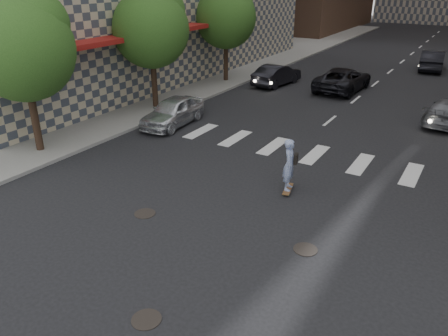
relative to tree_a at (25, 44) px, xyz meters
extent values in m
plane|color=black|center=(9.45, -3.14, -4.65)|extent=(160.00, 160.00, 0.00)
cube|color=gray|center=(-5.05, 16.86, -4.57)|extent=(13.00, 80.00, 0.15)
cube|color=black|center=(-1.75, 6.86, -2.65)|extent=(0.30, 14.00, 4.00)
cube|color=maroon|center=(-0.95, 6.86, -0.55)|extent=(1.60, 14.00, 0.25)
cylinder|color=#382619|center=(-0.05, -0.14, -3.10)|extent=(0.32, 0.32, 2.80)
sphere|color=#234918|center=(-0.05, -0.14, -0.20)|extent=(4.20, 4.20, 4.20)
sphere|color=#234918|center=(0.15, 0.46, 0.70)|extent=(2.80, 2.80, 2.80)
cylinder|color=#382619|center=(-0.05, 7.86, -3.10)|extent=(0.32, 0.32, 2.80)
sphere|color=#234918|center=(-0.05, 7.86, -0.20)|extent=(4.20, 4.20, 4.20)
sphere|color=#234918|center=(0.15, 8.46, 0.70)|extent=(2.80, 2.80, 2.80)
cylinder|color=#382619|center=(-0.05, 15.86, -3.10)|extent=(0.32, 0.32, 2.80)
sphere|color=#234918|center=(-0.05, 15.86, -0.20)|extent=(4.20, 4.20, 4.20)
sphere|color=#234918|center=(0.15, 16.46, 0.70)|extent=(2.80, 2.80, 2.80)
cylinder|color=black|center=(10.65, -5.64, -4.64)|extent=(0.70, 0.70, 0.02)
cylinder|color=black|center=(7.45, -1.94, -4.64)|extent=(0.70, 0.70, 0.02)
cylinder|color=black|center=(12.75, -1.14, -4.64)|extent=(0.70, 0.70, 0.02)
cube|color=brown|center=(10.85, 2.01, -4.55)|extent=(0.47, 1.04, 0.02)
cylinder|color=#31A25E|center=(10.84, 1.64, -4.61)|extent=(0.05, 0.07, 0.07)
cylinder|color=#31A25E|center=(11.02, 1.68, -4.61)|extent=(0.05, 0.07, 0.07)
cylinder|color=#31A25E|center=(10.68, 2.34, -4.61)|extent=(0.05, 0.07, 0.07)
cylinder|color=#31A25E|center=(10.85, 2.38, -4.61)|extent=(0.05, 0.07, 0.07)
imported|color=#8592C1|center=(10.85, 2.01, -3.59)|extent=(0.60, 0.78, 1.90)
cube|color=black|center=(11.03, 2.11, -3.36)|extent=(0.18, 0.33, 0.36)
imported|color=silver|center=(2.67, 5.97, -3.92)|extent=(2.00, 4.38, 1.46)
imported|color=black|center=(3.53, 16.86, -3.93)|extent=(2.06, 4.53, 1.44)
imported|color=#595B61|center=(14.88, 13.53, -4.00)|extent=(2.39, 4.64, 1.29)
imported|color=black|center=(8.00, 17.69, -3.88)|extent=(2.80, 5.61, 1.53)
imported|color=black|center=(12.17, 28.07, -3.85)|extent=(2.11, 4.98, 1.60)
camera|label=1|loc=(16.15, -11.32, 2.61)|focal=35.00mm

